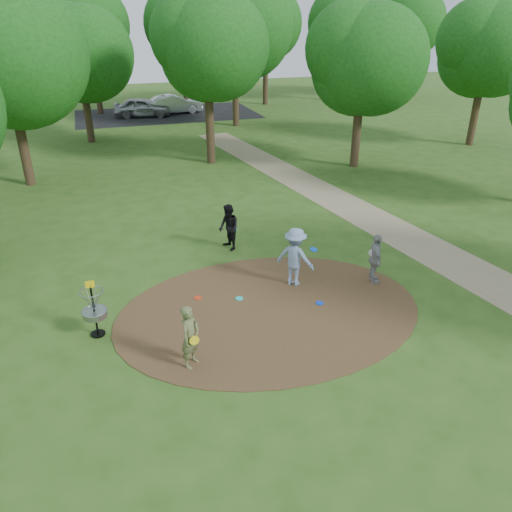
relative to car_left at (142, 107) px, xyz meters
name	(u,v)px	position (x,y,z in m)	size (l,w,h in m)	color
ground	(270,310)	(-0.05, -29.42, -0.72)	(100.00, 100.00, 0.00)	#2D5119
dirt_clearing	(270,310)	(-0.05, -29.42, -0.71)	(8.40, 8.40, 0.02)	#47301C
footpath	(428,249)	(6.45, -27.42, -0.72)	(2.00, 40.00, 0.01)	#8C7A5B
parking_lot	(167,114)	(1.95, 0.58, -0.72)	(14.00, 8.00, 0.01)	black
player_observer_with_disc	(190,337)	(-2.54, -31.05, 0.06)	(0.66, 0.68, 1.56)	#5F683C
player_throwing_with_disc	(295,257)	(1.14, -28.26, 0.17)	(1.39, 1.29, 1.80)	#7D94BB
player_walking_with_disc	(229,228)	(-0.05, -25.27, 0.07)	(0.74, 0.87, 1.59)	black
player_waiting_with_disc	(375,259)	(3.44, -28.88, 0.05)	(0.63, 0.98, 1.55)	#9C9B9E
disc_ground_cyan	(239,298)	(-0.68, -28.59, -0.69)	(0.22, 0.22, 0.02)	#1ACCD2
disc_ground_blue	(320,303)	(1.38, -29.53, -0.69)	(0.22, 0.22, 0.02)	blue
disc_ground_red	(198,298)	(-1.78, -28.19, -0.69)	(0.22, 0.22, 0.02)	red
car_left	(142,107)	(0.00, 0.00, 0.00)	(1.71, 4.25, 1.45)	#94969B
car_right	(174,104)	(2.55, 0.60, 0.00)	(1.54, 4.42, 1.46)	#AEB2B6
disc_golf_basket	(93,305)	(-4.55, -29.12, 0.15)	(0.63, 0.63, 1.54)	black
tree_ring	(243,67)	(2.24, -19.62, 4.59)	(37.06, 45.59, 9.69)	#332316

